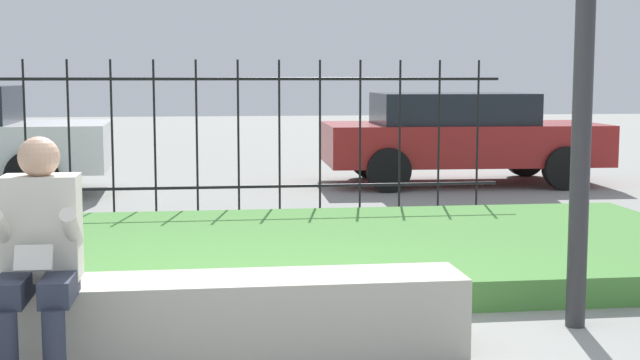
% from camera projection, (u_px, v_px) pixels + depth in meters
% --- Properties ---
extents(ground_plane, '(60.00, 60.00, 0.00)m').
position_uv_depth(ground_plane, '(235.00, 356.00, 4.96)').
color(ground_plane, gray).
extents(stone_bench, '(2.86, 0.48, 0.45)m').
position_uv_depth(stone_bench, '(208.00, 322.00, 4.92)').
color(stone_bench, '#B7B2A3').
rests_on(stone_bench, ground_plane).
extents(person_seated_reader, '(0.42, 0.73, 1.25)m').
position_uv_depth(person_seated_reader, '(39.00, 250.00, 4.48)').
color(person_seated_reader, black).
rests_on(person_seated_reader, ground_plane).
extents(grass_berm, '(8.27, 3.39, 0.21)m').
position_uv_depth(grass_berm, '(224.00, 253.00, 7.31)').
color(grass_berm, '#4C893D').
rests_on(grass_berm, ground_plane).
extents(iron_fence, '(6.27, 0.03, 1.73)m').
position_uv_depth(iron_fence, '(218.00, 137.00, 9.64)').
color(iron_fence, black).
rests_on(iron_fence, ground_plane).
extents(car_parked_right, '(4.00, 2.01, 1.31)m').
position_uv_depth(car_parked_right, '(459.00, 135.00, 12.84)').
color(car_parked_right, maroon).
rests_on(car_parked_right, ground_plane).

